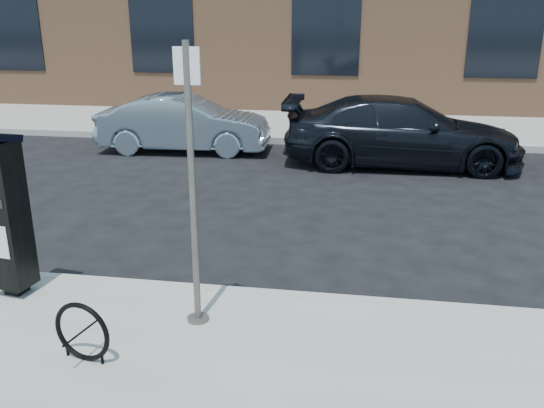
% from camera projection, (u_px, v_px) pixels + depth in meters
% --- Properties ---
extents(ground, '(120.00, 120.00, 0.00)m').
position_uv_depth(ground, '(241.00, 301.00, 6.33)').
color(ground, black).
rests_on(ground, ground).
extents(sidewalk_far, '(60.00, 12.00, 0.15)m').
position_uv_depth(sidewalk_far, '(328.00, 105.00, 19.42)').
color(sidewalk_far, gray).
rests_on(sidewalk_far, ground).
extents(curb_near, '(60.00, 0.12, 0.16)m').
position_uv_depth(curb_near, '(240.00, 296.00, 6.29)').
color(curb_near, '#9E9B93').
rests_on(curb_near, ground).
extents(curb_far, '(60.00, 0.12, 0.16)m').
position_uv_depth(curb_far, '(311.00, 142.00, 13.82)').
color(curb_far, '#9E9B93').
rests_on(curb_far, ground).
extents(parking_kiosk, '(0.46, 0.42, 1.78)m').
position_uv_depth(parking_kiosk, '(5.00, 212.00, 5.93)').
color(parking_kiosk, black).
rests_on(parking_kiosk, sidewalk_near).
extents(sign_pole, '(0.23, 0.21, 2.65)m').
position_uv_depth(sign_pole, '(192.00, 192.00, 5.23)').
color(sign_pole, '#504C46').
rests_on(sign_pole, sidewalk_near).
extents(bike_rack, '(0.55, 0.15, 0.55)m').
position_uv_depth(bike_rack, '(82.00, 332.00, 4.92)').
color(bike_rack, black).
rests_on(bike_rack, sidewalk_near).
extents(car_silver, '(3.90, 1.55, 1.26)m').
position_uv_depth(car_silver, '(184.00, 124.00, 13.03)').
color(car_silver, '#7D909F').
rests_on(car_silver, ground).
extents(car_dark, '(4.85, 2.04, 1.40)m').
position_uv_depth(car_dark, '(402.00, 132.00, 11.80)').
color(car_dark, black).
rests_on(car_dark, ground).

